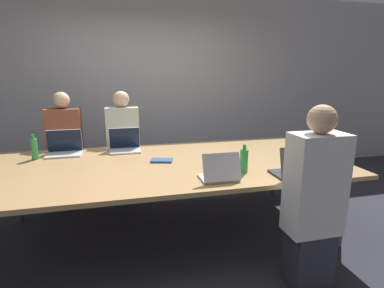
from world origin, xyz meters
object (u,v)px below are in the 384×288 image
(laptop_far_left, at_px, (64,147))
(bottle_near_midright, at_px, (244,160))
(person_near_right, at_px, (314,203))
(person_far_midleft, at_px, (124,148))
(stapler, at_px, (208,165))
(laptop_near_right, at_px, (296,168))
(person_far_left, at_px, (66,151))
(laptop_near_midright, at_px, (220,172))
(laptop_far_midleft, at_px, (125,144))
(bottle_far_left, at_px, (34,149))

(laptop_far_left, distance_m, bottle_near_midright, 1.94)
(person_near_right, xyz_separation_m, person_far_midleft, (-1.34, 2.02, -0.00))
(person_near_right, distance_m, stapler, 0.97)
(laptop_near_right, distance_m, person_far_left, 2.70)
(laptop_far_left, xyz_separation_m, laptop_near_midright, (1.38, -1.17, -0.01))
(person_far_left, relative_size, bottle_near_midright, 5.54)
(laptop_far_midleft, xyz_separation_m, person_far_midleft, (-0.01, 0.43, -0.15))
(person_far_midleft, height_order, laptop_near_midright, person_far_midleft)
(laptop_far_left, bearing_deg, stapler, -30.91)
(laptop_far_left, xyz_separation_m, stapler, (1.38, -0.83, -0.05))
(bottle_far_left, distance_m, bottle_near_midright, 2.11)
(person_far_left, xyz_separation_m, person_far_midleft, (0.69, -0.02, 0.00))
(person_far_left, relative_size, stapler, 9.02)
(bottle_far_left, xyz_separation_m, stapler, (1.65, -0.69, -0.09))
(person_far_left, relative_size, bottle_far_left, 5.36)
(person_near_right, distance_m, bottle_near_midright, 0.68)
(bottle_far_left, xyz_separation_m, laptop_far_midleft, (0.90, 0.13, -0.04))
(bottle_near_midright, xyz_separation_m, stapler, (-0.27, 0.19, -0.08))
(person_far_left, distance_m, stapler, 1.93)
(stapler, bearing_deg, person_far_midleft, 110.44)
(laptop_near_midright, relative_size, bottle_near_midright, 1.24)
(person_far_left, bearing_deg, laptop_far_left, -82.16)
(person_near_right, distance_m, person_far_left, 2.88)
(person_far_midleft, distance_m, bottle_near_midright, 1.78)
(stapler, bearing_deg, laptop_near_right, -42.30)
(person_far_left, relative_size, laptop_far_midleft, 4.13)
(person_near_right, distance_m, laptop_far_left, 2.54)
(person_far_left, height_order, bottle_near_midright, person_far_left)
(laptop_near_midright, bearing_deg, laptop_far_left, -40.36)
(person_far_midleft, xyz_separation_m, bottle_near_midright, (1.02, -1.45, 0.19))
(laptop_near_right, bearing_deg, person_near_right, 78.71)
(laptop_far_midleft, bearing_deg, person_near_right, -50.20)
(laptop_far_left, height_order, laptop_far_midleft, same)
(person_near_right, relative_size, person_far_midleft, 1.00)
(stapler, bearing_deg, person_far_left, 128.03)
(bottle_far_left, distance_m, person_far_midleft, 1.07)
(laptop_near_right, height_order, bottle_near_midright, laptop_near_right)
(laptop_far_left, bearing_deg, person_near_right, -39.06)
(laptop_far_left, bearing_deg, bottle_near_midright, -31.70)
(person_far_midleft, bearing_deg, laptop_far_left, -146.02)
(person_near_right, height_order, stapler, person_near_right)
(laptop_far_midleft, distance_m, person_far_midleft, 0.46)
(laptop_far_left, bearing_deg, bottle_far_left, -151.69)
(laptop_far_left, relative_size, person_far_midleft, 0.26)
(laptop_near_right, distance_m, stapler, 0.77)
(person_far_left, relative_size, laptop_near_midright, 4.46)
(bottle_near_midright, bearing_deg, person_far_left, 139.45)
(laptop_far_left, height_order, person_far_midleft, person_far_midleft)
(person_far_midleft, bearing_deg, bottle_near_midright, -54.73)
(bottle_far_left, height_order, person_far_midleft, person_far_midleft)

